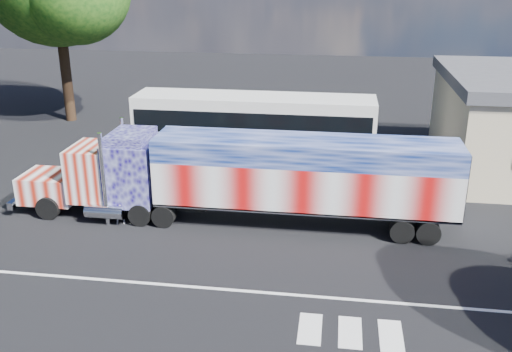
# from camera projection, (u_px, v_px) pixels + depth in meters

# --- Properties ---
(ground) EXTENTS (100.00, 100.00, 0.00)m
(ground) POSITION_uv_depth(u_px,v_px,m) (245.00, 249.00, 22.07)
(ground) COLOR black
(lane_markings) EXTENTS (30.00, 2.67, 0.01)m
(lane_markings) POSITION_uv_depth(u_px,v_px,m) (278.00, 307.00, 18.34)
(lane_markings) COLOR silver
(lane_markings) RESTS_ON ground
(semi_truck) EXTENTS (18.93, 2.99, 4.04)m
(semi_truck) POSITION_uv_depth(u_px,v_px,m) (248.00, 176.00, 23.69)
(semi_truck) COLOR black
(semi_truck) RESTS_ON ground
(coach_bus) EXTENTS (12.90, 3.00, 3.75)m
(coach_bus) POSITION_uv_depth(u_px,v_px,m) (254.00, 129.00, 30.87)
(coach_bus) COLOR silver
(coach_bus) RESTS_ON ground
(woman) EXTENTS (0.67, 0.54, 1.59)m
(woman) POSITION_uv_depth(u_px,v_px,m) (120.00, 206.00, 23.94)
(woman) COLOR slate
(woman) RESTS_ON ground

